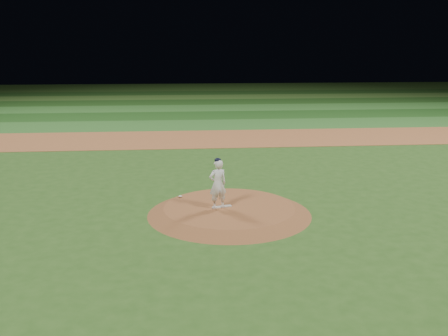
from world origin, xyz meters
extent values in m
plane|color=#2A521A|center=(0.00, 0.00, 0.00)|extent=(120.00, 120.00, 0.00)
cube|color=#9A592F|center=(0.00, 14.00, 0.01)|extent=(70.00, 6.00, 0.02)
cube|color=#2C6625|center=(0.00, 19.50, 0.01)|extent=(70.00, 5.00, 0.02)
cube|color=#1B4817|center=(0.00, 24.50, 0.01)|extent=(70.00, 5.00, 0.02)
cube|color=#2F6C27|center=(0.00, 29.50, 0.01)|extent=(70.00, 5.00, 0.02)
cube|color=#1D4717|center=(0.00, 34.50, 0.01)|extent=(70.00, 5.00, 0.02)
cube|color=#3A6524|center=(0.00, 39.50, 0.01)|extent=(70.00, 5.00, 0.02)
cube|color=#1B4215|center=(0.00, 44.50, 0.01)|extent=(70.00, 5.00, 0.02)
cone|color=brown|center=(0.00, 0.00, 0.12)|extent=(5.50, 5.50, 0.25)
cube|color=beige|center=(-0.25, -0.02, 0.27)|extent=(0.67, 0.34, 0.03)
ellipsoid|color=silver|center=(-1.64, 1.21, 0.29)|extent=(0.13, 0.13, 0.07)
imported|color=white|center=(-0.40, -0.13, 1.08)|extent=(0.70, 0.57, 1.66)
ellipsoid|color=black|center=(-0.40, -0.13, 1.89)|extent=(0.22, 0.22, 0.15)
camera|label=1|loc=(-1.61, -15.90, 5.51)|focal=40.00mm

